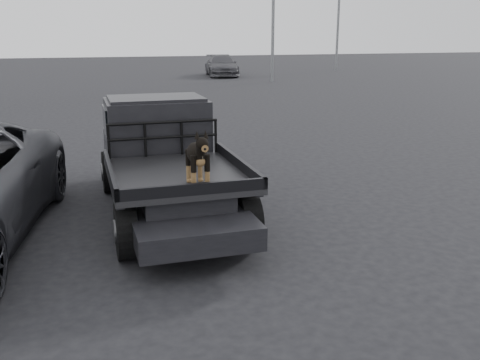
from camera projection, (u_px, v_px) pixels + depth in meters
name	position (u px, v px, depth m)	size (l,w,h in m)	color
ground	(255.00, 266.00, 6.83)	(120.00, 120.00, 0.00)	black
flatbed_ute	(167.00, 185.00, 8.76)	(2.00, 5.40, 0.92)	black
ute_cab	(157.00, 122.00, 9.39)	(1.72, 1.30, 0.88)	black
headache_rack	(164.00, 139.00, 8.75)	(1.80, 0.08, 0.55)	black
dog	(197.00, 158.00, 7.02)	(0.32, 0.60, 0.74)	black
distant_car_b	(221.00, 66.00, 35.83)	(1.92, 4.72, 1.37)	#49494D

